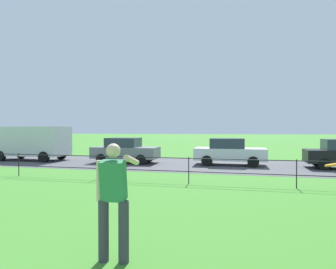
{
  "coord_description": "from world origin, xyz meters",
  "views": [
    {
      "loc": [
        3.65,
        1.34,
        2.01
      ],
      "look_at": [
        1.88,
        8.65,
        1.89
      ],
      "focal_mm": 30.59,
      "sensor_mm": 36.0,
      "label": 1
    }
  ],
  "objects_px": {
    "car_grey_far_right": "(125,150)",
    "car_white_left": "(229,152)",
    "person_thrower": "(114,198)",
    "frisbee": "(335,165)",
    "panel_van_center": "(31,141)"
  },
  "relations": [
    {
      "from": "person_thrower",
      "to": "car_white_left",
      "type": "height_order",
      "value": "person_thrower"
    },
    {
      "from": "person_thrower",
      "to": "car_grey_far_right",
      "type": "relative_size",
      "value": 0.45
    },
    {
      "from": "frisbee",
      "to": "car_white_left",
      "type": "height_order",
      "value": "frisbee"
    },
    {
      "from": "frisbee",
      "to": "panel_van_center",
      "type": "relative_size",
      "value": 0.07
    },
    {
      "from": "frisbee",
      "to": "car_grey_far_right",
      "type": "height_order",
      "value": "frisbee"
    },
    {
      "from": "car_grey_far_right",
      "to": "car_white_left",
      "type": "bearing_deg",
      "value": 3.42
    },
    {
      "from": "panel_van_center",
      "to": "frisbee",
      "type": "bearing_deg",
      "value": -38.96
    },
    {
      "from": "frisbee",
      "to": "panel_van_center",
      "type": "xyz_separation_m",
      "value": [
        -14.73,
        11.91,
        -0.25
      ]
    },
    {
      "from": "panel_van_center",
      "to": "car_grey_far_right",
      "type": "height_order",
      "value": "panel_van_center"
    },
    {
      "from": "frisbee",
      "to": "panel_van_center",
      "type": "distance_m",
      "value": 18.94
    },
    {
      "from": "person_thrower",
      "to": "panel_van_center",
      "type": "bearing_deg",
      "value": 133.16
    },
    {
      "from": "person_thrower",
      "to": "frisbee",
      "type": "height_order",
      "value": "person_thrower"
    },
    {
      "from": "car_grey_far_right",
      "to": "car_white_left",
      "type": "relative_size",
      "value": 1.0
    },
    {
      "from": "person_thrower",
      "to": "frisbee",
      "type": "distance_m",
      "value": 3.24
    },
    {
      "from": "panel_van_center",
      "to": "person_thrower",
      "type": "bearing_deg",
      "value": -46.84
    }
  ]
}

